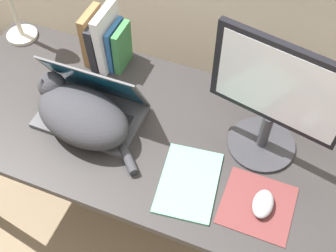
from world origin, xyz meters
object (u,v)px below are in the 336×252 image
Objects in this scene: external_monitor at (275,99)px; book_row at (106,40)px; laptop at (92,106)px; notepad at (189,182)px; cat at (81,114)px; computer_mouse at (263,204)px.

external_monitor is 0.72m from book_row.
laptop is 1.48× the size of book_row.
external_monitor is 0.38m from notepad.
laptop is at bearing 87.84° from cat.
laptop is 3.60× the size of computer_mouse.
external_monitor is 1.82× the size of book_row.
external_monitor is (0.61, 0.09, 0.20)m from laptop.
book_row is at bearing 140.05° from notepad.
book_row is at bearing 102.00° from cat.
computer_mouse reaches higher than notepad.
laptop is at bearing 168.17° from computer_mouse.
laptop is 0.29m from book_row.
cat reaches higher than notepad.
computer_mouse is at bearing -11.83° from laptop.
external_monitor is at bearing 8.42° from laptop.
book_row is (-0.08, 0.28, 0.06)m from laptop.
laptop reaches higher than cat.
cat is at bearing -78.00° from book_row.
laptop is 0.65m from external_monitor.
notepad is at bearing -10.00° from cat.
external_monitor reaches higher than laptop.
external_monitor reaches higher than computer_mouse.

